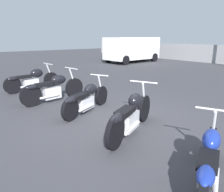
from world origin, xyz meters
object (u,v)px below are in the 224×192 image
object	(u,v)px
motorcycle_slot_1	(53,88)
motorcycle_slot_2	(86,98)
motorcycle_slot_0	(32,80)
motorcycle_slot_4	(209,160)
parked_van	(132,48)
motorcycle_slot_3	(131,115)

from	to	relation	value
motorcycle_slot_1	motorcycle_slot_2	world-z (taller)	motorcycle_slot_1
motorcycle_slot_0	motorcycle_slot_2	xyz separation A→B (m)	(3.48, 0.30, -0.03)
motorcycle_slot_2	motorcycle_slot_4	size ratio (longest dim) A/B	1.08
motorcycle_slot_4	motorcycle_slot_2	bearing A→B (deg)	150.64
motorcycle_slot_2	parked_van	world-z (taller)	parked_van
motorcycle_slot_1	parked_van	bearing A→B (deg)	117.97
motorcycle_slot_0	parked_van	bearing A→B (deg)	110.35
motorcycle_slot_3	parked_van	bearing A→B (deg)	112.16
motorcycle_slot_1	motorcycle_slot_2	xyz separation A→B (m)	(1.54, 0.29, -0.03)
motorcycle_slot_1	motorcycle_slot_4	distance (m)	5.21
motorcycle_slot_0	motorcycle_slot_1	xyz separation A→B (m)	(1.95, 0.01, 0.01)
motorcycle_slot_3	parked_van	size ratio (longest dim) A/B	0.43
motorcycle_slot_0	motorcycle_slot_3	size ratio (longest dim) A/B	1.06
motorcycle_slot_3	parked_van	world-z (taller)	parked_van
motorcycle_slot_2	motorcycle_slot_3	size ratio (longest dim) A/B	0.94
motorcycle_slot_2	motorcycle_slot_0	bearing A→B (deg)	161.10
motorcycle_slot_0	motorcycle_slot_2	world-z (taller)	motorcycle_slot_0
motorcycle_slot_3	motorcycle_slot_4	xyz separation A→B (m)	(1.90, -0.33, -0.04)
motorcycle_slot_2	parked_van	xyz separation A→B (m)	(-8.39, 9.64, 0.72)
motorcycle_slot_4	motorcycle_slot_3	bearing A→B (deg)	145.80
motorcycle_slot_4	motorcycle_slot_0	bearing A→B (deg)	155.46
motorcycle_slot_4	parked_van	distance (m)	15.66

